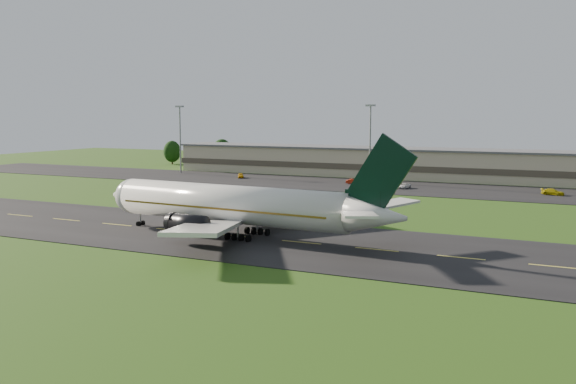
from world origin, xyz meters
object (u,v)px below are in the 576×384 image
at_px(service_vehicle_d, 553,192).
at_px(service_vehicle_c, 404,186).
at_px(light_mast_centre, 370,134).
at_px(service_vehicle_b, 353,181).
at_px(terminal, 393,163).
at_px(service_vehicle_a, 241,176).
at_px(light_mast_west, 180,131).
at_px(airliner, 235,205).

bearing_deg(service_vehicle_d, service_vehicle_c, 101.94).
relative_size(light_mast_centre, service_vehicle_b, 5.40).
height_order(terminal, service_vehicle_a, terminal).
distance_m(service_vehicle_a, service_vehicle_b, 33.57).
distance_m(terminal, light_mast_west, 64.10).
height_order(light_mast_west, service_vehicle_d, light_mast_west).
relative_size(service_vehicle_a, service_vehicle_c, 0.87).
bearing_deg(airliner, light_mast_centre, 97.81).
bearing_deg(light_mast_west, airliner, -50.36).
height_order(airliner, light_mast_west, light_mast_west).
height_order(light_mast_centre, service_vehicle_a, light_mast_centre).
bearing_deg(airliner, service_vehicle_a, 122.81).
bearing_deg(light_mast_centre, service_vehicle_b, -110.25).
bearing_deg(service_vehicle_a, airliner, -92.40).
relative_size(airliner, service_vehicle_d, 10.60).
relative_size(light_mast_west, service_vehicle_c, 4.62).
distance_m(light_mast_centre, service_vehicle_d, 47.55).
relative_size(service_vehicle_a, service_vehicle_d, 0.80).
distance_m(airliner, light_mast_centre, 80.70).
distance_m(airliner, service_vehicle_b, 74.52).
xyz_separation_m(airliner, light_mast_centre, (-6.32, 80.05, 8.08)).
height_order(light_mast_centre, service_vehicle_b, light_mast_centre).
bearing_deg(airliner, service_vehicle_b, 99.92).
bearing_deg(light_mast_centre, light_mast_west, 180.00).
bearing_deg(service_vehicle_b, terminal, -20.28).
height_order(service_vehicle_a, service_vehicle_b, service_vehicle_a).
bearing_deg(service_vehicle_b, airliner, 175.67).
xyz_separation_m(airliner, service_vehicle_a, (-42.15, 74.48, -3.90)).
distance_m(terminal, service_vehicle_c, 28.58).
height_order(service_vehicle_a, service_vehicle_d, service_vehicle_d).
bearing_deg(service_vehicle_a, light_mast_centre, -23.07).
bearing_deg(service_vehicle_c, light_mast_west, -177.61).
relative_size(terminal, light_mast_centre, 7.13).
height_order(light_mast_west, light_mast_centre, same).
distance_m(airliner, service_vehicle_d, 81.69).
distance_m(service_vehicle_a, service_vehicle_d, 81.14).
bearing_deg(service_vehicle_c, service_vehicle_d, 13.45).
bearing_deg(service_vehicle_a, service_vehicle_d, -33.87).
height_order(airliner, service_vehicle_a, airliner).
bearing_deg(light_mast_west, terminal, 14.76).
distance_m(light_mast_centre, service_vehicle_b, 13.68).
bearing_deg(service_vehicle_d, light_mast_centre, 88.43).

